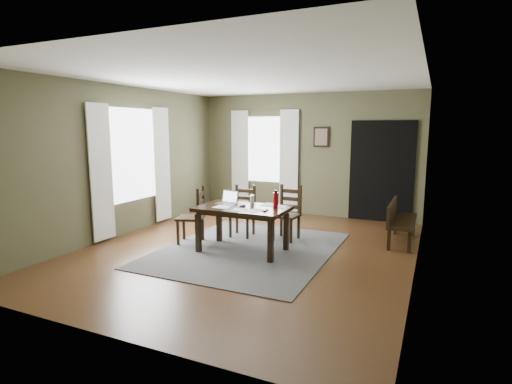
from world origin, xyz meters
The scene contains 26 objects.
ground centered at (0.00, 0.00, -0.01)m, with size 5.00×6.00×0.01m.
room_shell centered at (0.00, 0.00, 1.80)m, with size 5.02×6.02×2.71m.
rug centered at (0.00, 0.00, 0.01)m, with size 2.60×3.20×0.01m.
dining_table centered at (-0.05, -0.11, 0.63)m, with size 1.42×0.85×0.71m.
chair_end centered at (-1.01, -0.04, 0.47)m, with size 0.52×0.52×0.95m.
chair_back_left centered at (-0.45, 0.72, 0.45)m, with size 0.44×0.44×0.91m.
chair_back_right centered at (0.36, 0.84, 0.47)m, with size 0.44×0.45×0.95m.
bench centered at (2.16, 1.44, 0.43)m, with size 0.41×1.26×0.71m.
laptop centered at (-0.38, 0.02, 0.77)m, with size 0.35×0.30×0.21m.
computer_mouse centered at (-0.05, -0.10, 0.73)m, with size 0.05×0.09×0.03m, color #3F3F42.
tv_remote centered at (0.39, -0.22, 0.73)m, with size 0.05×0.17×0.02m, color black.
drinking_glass centered at (-0.01, 0.17, 0.79)m, with size 0.07×0.07×0.15m, color silver.
water_bottle centered at (0.46, 0.01, 0.85)m, with size 0.09×0.09×0.28m.
paper_a centered at (-0.33, -0.20, 0.72)m, with size 0.25×0.33×0.00m, color white.
paper_b centered at (0.26, -0.29, 0.72)m, with size 0.21×0.28×0.00m, color white.
paper_c centered at (0.27, 0.23, 0.72)m, with size 0.24×0.31×0.00m, color white.
paper_d centered at (0.48, 0.13, 0.72)m, with size 0.21×0.27×0.00m, color white.
paper_e centered at (0.01, -0.33, 0.72)m, with size 0.20×0.26×0.00m, color white.
window_left centered at (-2.47, 0.20, 1.45)m, with size 0.01×1.30×1.70m.
window_back centered at (-1.00, 2.97, 1.45)m, with size 1.00×0.01×1.50m.
curtain_left_near centered at (-2.44, -0.62, 1.20)m, with size 0.03×0.48×2.30m.
curtain_left_far centered at (-2.44, 1.02, 1.20)m, with size 0.03×0.48×2.30m.
curtain_back_left centered at (-1.62, 2.94, 1.20)m, with size 0.44×0.03×2.30m.
curtain_back_right centered at (-0.38, 2.94, 1.20)m, with size 0.44×0.03×2.30m.
framed_picture centered at (0.35, 2.97, 1.75)m, with size 0.34×0.03×0.44m.
doorway_back centered at (1.65, 2.97, 1.05)m, with size 1.30×0.03×2.10m.
Camera 1 is at (2.68, -5.60, 1.94)m, focal length 28.00 mm.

